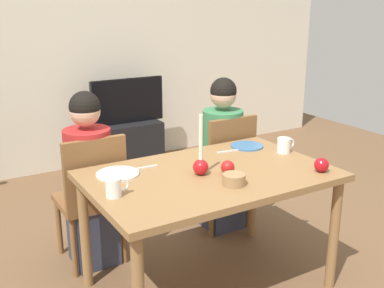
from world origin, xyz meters
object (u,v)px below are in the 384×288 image
chair_right (224,165)px  mug_right (284,145)px  bowl_walnuts (234,180)px  apple_near_candle (228,167)px  dining_table (210,186)px  person_right_child (222,157)px  person_left_child (90,183)px  apple_by_left_plate (321,165)px  candle_centerpiece (201,163)px  mug_left (114,187)px  tv (128,101)px  chair_left (92,193)px  plate_left (118,174)px  tv_stand (129,144)px  plate_right (247,146)px

chair_right → mug_right: bearing=-80.3°
bowl_walnuts → apple_near_candle: size_ratio=1.55×
dining_table → person_right_child: (0.53, 0.64, -0.10)m
person_left_child → apple_by_left_plate: (1.07, -0.96, 0.22)m
dining_table → candle_centerpiece: (-0.06, 0.00, 0.15)m
person_left_child → apple_near_candle: size_ratio=14.66×
person_right_child → apple_by_left_plate: (0.04, -0.96, 0.22)m
chair_right → bowl_walnuts: 1.02m
mug_left → tv: bearing=65.4°
chair_left → plate_left: 0.44m
chair_left → apple_by_left_plate: (1.07, -0.92, 0.28)m
person_right_child → bowl_walnuts: (-0.52, -0.86, 0.21)m
tv → chair_right: bearing=-88.2°
dining_table → tv_stand: dining_table is taller
chair_right → person_right_child: 0.07m
tv_stand → bowl_walnuts: bowl_walnuts is taller
mug_left → bowl_walnuts: (0.61, -0.18, -0.02)m
tv → mug_right: (0.15, -2.23, 0.09)m
tv_stand → apple_by_left_plate: 2.68m
plate_right → apple_by_left_plate: bearing=-83.0°
plate_right → tv: bearing=90.4°
chair_left → mug_left: chair_left is taller
mug_left → bowl_walnuts: size_ratio=1.01×
plate_left → plate_right: (0.96, 0.05, 0.00)m
plate_left → apple_by_left_plate: bearing=-28.3°
person_right_child → plate_left: (-1.00, -0.40, 0.19)m
plate_right → bowl_walnuts: (-0.48, -0.51, 0.02)m
dining_table → tv: bearing=78.4°
tv_stand → plate_left: plate_left is taller
bowl_walnuts → plate_right: bearing=47.1°
dining_table → plate_right: 0.57m
dining_table → chair_right: chair_right is taller
person_left_child → mug_left: size_ratio=9.36×
plate_left → mug_right: mug_right is taller
apple_by_left_plate → apple_near_candle: bearing=152.8°
apple_near_candle → tv: bearing=80.5°
mug_left → chair_left: bearing=81.9°
chair_left → bowl_walnuts: bearing=-58.1°
chair_right → dining_table: bearing=-130.9°
tv_stand → apple_by_left_plate: bearing=-88.1°
candle_centerpiece → person_left_child: bearing=124.9°
candle_centerpiece → bowl_walnuts: size_ratio=2.83×
person_left_child → apple_near_candle: 0.95m
plate_right → apple_near_candle: bearing=-138.8°
person_right_child → apple_near_candle: size_ratio=14.66×
plate_left → mug_left: size_ratio=1.96×
bowl_walnuts → apple_near_candle: (0.07, 0.16, 0.01)m
candle_centerpiece → apple_by_left_plate: size_ratio=4.16×
apple_near_candle → dining_table: bearing=138.5°
chair_left → person_right_child: 1.04m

